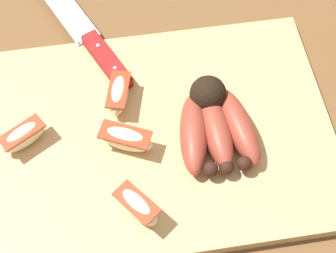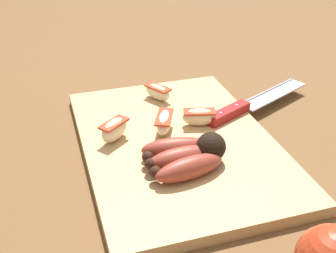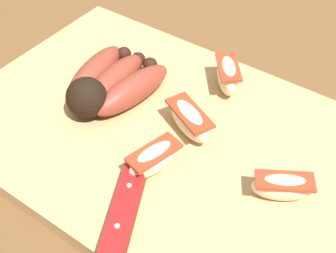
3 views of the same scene
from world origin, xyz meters
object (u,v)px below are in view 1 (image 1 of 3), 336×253
at_px(apple_wedge_near, 126,139).
at_px(apple_wedge_far, 137,206).
at_px(apple_wedge_middle, 24,139).
at_px(banana_bunch, 215,124).
at_px(chefs_knife, 89,39).
at_px(apple_wedge_extra, 119,94).

height_order(apple_wedge_near, apple_wedge_far, apple_wedge_far).
relative_size(apple_wedge_middle, apple_wedge_far, 1.04).
bearing_deg(apple_wedge_middle, banana_bunch, -3.65).
bearing_deg(chefs_knife, apple_wedge_extra, -73.61).
xyz_separation_m(chefs_knife, apple_wedge_near, (0.03, -0.17, 0.01)).
bearing_deg(apple_wedge_far, apple_wedge_near, 91.98).
relative_size(apple_wedge_near, apple_wedge_extra, 1.10).
bearing_deg(apple_wedge_middle, apple_wedge_near, -8.66).
height_order(chefs_knife, apple_wedge_extra, apple_wedge_extra).
relative_size(banana_bunch, chefs_knife, 0.49).
relative_size(chefs_knife, apple_wedge_far, 4.40).
xyz_separation_m(chefs_knife, apple_wedge_middle, (-0.09, -0.15, 0.01)).
height_order(apple_wedge_middle, apple_wedge_extra, apple_wedge_extra).
relative_size(banana_bunch, apple_wedge_far, 2.17).
distance_m(chefs_knife, apple_wedge_middle, 0.18).
distance_m(apple_wedge_near, apple_wedge_middle, 0.12).
bearing_deg(chefs_knife, apple_wedge_near, -79.29).
distance_m(banana_bunch, apple_wedge_middle, 0.23).
bearing_deg(chefs_knife, apple_wedge_far, -82.23).
xyz_separation_m(apple_wedge_middle, apple_wedge_far, (0.13, -0.11, 0.00)).
xyz_separation_m(apple_wedge_far, apple_wedge_extra, (-0.00, 0.16, -0.00)).
distance_m(banana_bunch, apple_wedge_near, 0.11).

